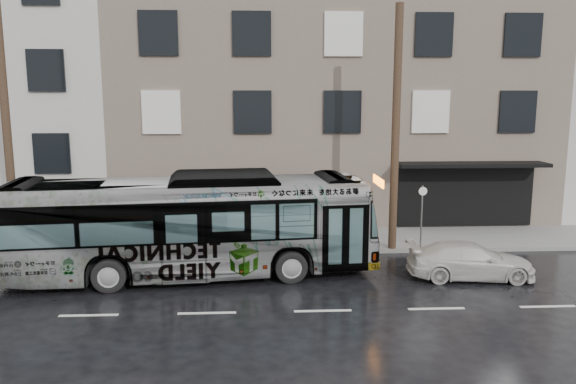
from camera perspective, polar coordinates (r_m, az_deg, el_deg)
The scene contains 8 objects.
ground at distance 18.25m, azimuth -7.51°, elevation -9.16°, with size 120.00×120.00×0.00m, color black.
sidewalk at distance 22.91m, azimuth -6.55°, elevation -5.00°, with size 90.00×3.60×0.15m, color gray.
building_taupe at distance 30.11m, azimuth 3.85°, elevation 9.03°, with size 20.00×12.00×11.00m, color #75685A.
utility_pole_front at distance 21.14m, azimuth 10.89°, elevation 6.23°, with size 0.30×0.30×9.00m, color #493524.
utility_pole_rear at distance 22.42m, azimuth -26.66°, elevation 5.57°, with size 0.30×0.30×9.00m, color #493524.
sign_post at distance 21.87m, azimuth 13.41°, elevation -2.48°, with size 0.06×0.06×2.40m, color slate.
bus at distance 18.63m, azimuth -10.15°, elevation -3.39°, with size 2.86×12.22×3.40m, color #B2B2B2.
white_sedan at distance 19.35m, azimuth 18.04°, elevation -6.64°, with size 1.65×4.05×1.18m, color beige.
Camera 1 is at (1.49, -17.20, 5.92)m, focal length 35.00 mm.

